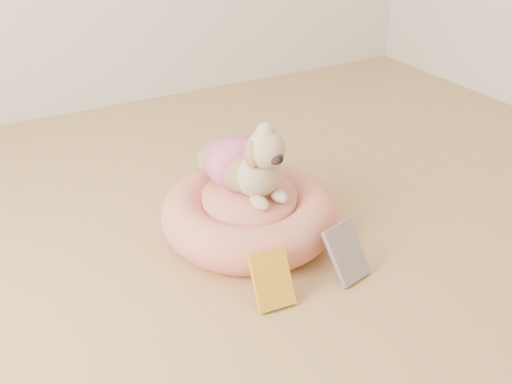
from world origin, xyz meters
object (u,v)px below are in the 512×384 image
dog (246,151)px  book_yellow (272,279)px  book_white (346,253)px  pet_bed (249,213)px

dog → book_yellow: (-0.13, -0.41, -0.24)m
book_white → book_yellow: bearing=166.0°
book_yellow → book_white: size_ratio=0.94×
book_white → pet_bed: bearing=99.6°
book_yellow → pet_bed: bearing=77.6°
pet_bed → book_yellow: bearing=-108.1°
pet_bed → book_white: size_ratio=3.34×
pet_bed → book_yellow: same height
pet_bed → dog: size_ratio=1.57×
dog → pet_bed: bearing=-107.4°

